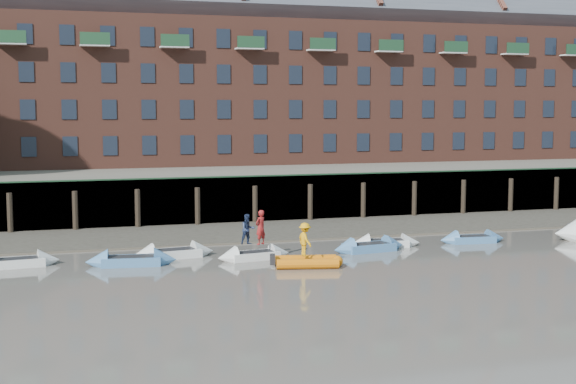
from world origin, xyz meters
name	(u,v)px	position (x,y,z in m)	size (l,w,h in m)	color
ground	(419,291)	(0.00, 0.00, 0.00)	(220.00, 220.00, 0.00)	#655F57
foreshore	(299,230)	(0.00, 18.00, 0.00)	(110.00, 8.00, 0.50)	#3D382F
mud_band	(315,238)	(0.00, 14.60, 0.00)	(110.00, 1.60, 0.10)	#4C4336
river_wall	(280,198)	(0.00, 22.38, 1.59)	(110.00, 1.23, 3.30)	#2D2A26
bank_terrace	(238,181)	(0.00, 36.00, 1.60)	(110.00, 28.00, 3.20)	#5E594D
apartment_terrace	(234,50)	(0.00, 36.99, 12.82)	(80.60, 15.56, 20.98)	brown
rowboat_0	(16,262)	(-17.21, 10.56, 0.22)	(4.37, 1.71, 1.23)	silver
rowboat_1	(131,261)	(-11.61, 9.30, 0.24)	(4.70, 1.85, 1.33)	teal
rowboat_2	(173,253)	(-9.24, 10.78, 0.23)	(4.58, 1.85, 1.29)	silver
rowboat_3	(254,255)	(-5.22, 9.12, 0.21)	(4.17, 1.74, 1.17)	silver
rowboat_4	(369,247)	(1.53, 9.58, 0.23)	(4.55, 1.90, 1.28)	teal
rowboat_5	(386,243)	(3.02, 10.75, 0.20)	(4.11, 1.90, 1.15)	silver
rowboat_6	(472,239)	(8.48, 10.52, 0.21)	(4.11, 1.49, 1.17)	teal
rib_tender	(309,262)	(-3.01, 6.40, 0.26)	(3.50, 2.19, 0.59)	orange
person_rower_a	(260,227)	(-4.88, 9.02, 1.71)	(0.67, 0.44, 1.83)	maroon
person_rower_b	(248,229)	(-5.52, 9.22, 1.60)	(0.79, 0.61, 1.62)	#19233F
person_rib_crew	(305,239)	(-3.23, 6.46, 1.40)	(1.09, 0.63, 1.69)	orange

